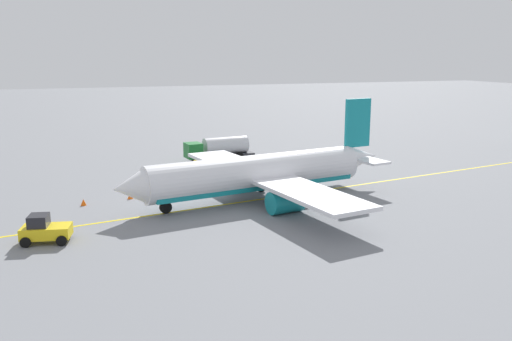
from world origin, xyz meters
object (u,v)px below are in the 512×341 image
object	(u,v)px
airplane	(260,174)
fuel_tanker	(219,148)
refueling_worker	(196,165)
safety_cone_nose	(83,202)
safety_cone_wingtip	(130,196)
pushback_tug	(45,230)

from	to	relation	value
airplane	fuel_tanker	size ratio (longest dim) A/B	3.03
fuel_tanker	refueling_worker	world-z (taller)	fuel_tanker
safety_cone_nose	safety_cone_wingtip	xyz separation A→B (m)	(-4.52, -0.94, -0.00)
fuel_tanker	safety_cone_nose	bearing A→B (deg)	42.98
airplane	refueling_worker	size ratio (longest dim) A/B	17.27
refueling_worker	safety_cone_nose	distance (m)	17.59
safety_cone_wingtip	refueling_worker	bearing A→B (deg)	-132.68
refueling_worker	safety_cone_wingtip	world-z (taller)	refueling_worker
refueling_worker	pushback_tug	bearing A→B (deg)	50.73
airplane	pushback_tug	bearing A→B (deg)	16.84
refueling_worker	safety_cone_wingtip	xyz separation A→B (m)	(9.24, 10.02, -0.51)
fuel_tanker	safety_cone_nose	xyz separation A→B (m)	(18.43, 17.17, -1.40)
fuel_tanker	pushback_tug	size ratio (longest dim) A/B	2.47
airplane	fuel_tanker	world-z (taller)	airplane
pushback_tug	refueling_worker	distance (m)	26.81
refueling_worker	airplane	bearing A→B (deg)	101.27
pushback_tug	refueling_worker	world-z (taller)	pushback_tug
airplane	safety_cone_wingtip	size ratio (longest dim) A/B	48.08
refueling_worker	safety_cone_nose	bearing A→B (deg)	38.56
airplane	refueling_worker	distance (m)	15.12
pushback_tug	safety_cone_nose	size ratio (longest dim) A/B	6.36
airplane	pushback_tug	distance (m)	20.86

